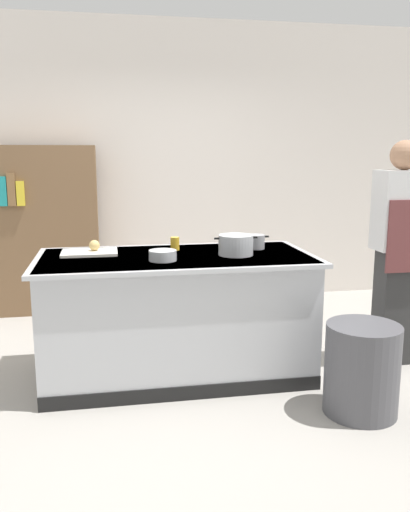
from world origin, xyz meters
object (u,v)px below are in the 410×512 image
(stock_pot, at_px, (236,245))
(juice_cup, at_px, (175,244))
(mixing_bowl, at_px, (163,255))
(bookshelf, at_px, (43,231))
(person_chef, at_px, (399,248))
(trash_bin, at_px, (362,369))
(sauce_pan, at_px, (256,242))
(onion, at_px, (94,245))

(stock_pot, distance_m, juice_cup, 0.49)
(stock_pot, distance_m, mixing_bowl, 0.55)
(juice_cup, xyz_separation_m, bookshelf, (-1.15, 1.58, -0.10))
(juice_cup, relative_size, person_chef, 0.06)
(stock_pot, xyz_separation_m, bookshelf, (-1.56, 1.85, -0.12))
(mixing_bowl, xyz_separation_m, trash_bin, (1.18, -0.65, -0.65))
(sauce_pan, bearing_deg, onion, 178.90)
(juice_cup, bearing_deg, mixing_bowl, -109.14)
(stock_pot, relative_size, juice_cup, 3.16)
(mixing_bowl, xyz_separation_m, bookshelf, (-1.02, 1.96, -0.08))
(bookshelf, bearing_deg, onion, -71.03)
(sauce_pan, xyz_separation_m, bookshelf, (-1.77, 1.63, -0.10))
(sauce_pan, height_order, trash_bin, sauce_pan)
(mixing_bowl, bearing_deg, juice_cup, 70.86)
(onion, bearing_deg, bookshelf, 108.97)
(sauce_pan, relative_size, trash_bin, 0.36)
(stock_pot, relative_size, mixing_bowl, 1.66)
(person_chef, bearing_deg, mixing_bowl, 83.73)
(trash_bin, relative_size, person_chef, 0.34)
(sauce_pan, xyz_separation_m, mixing_bowl, (-0.75, -0.33, -0.02))
(stock_pot, relative_size, sauce_pan, 1.53)
(onion, xyz_separation_m, mixing_bowl, (0.47, -0.35, -0.02))
(onion, distance_m, person_chef, 2.30)
(person_chef, bearing_deg, trash_bin, 130.20)
(bookshelf, bearing_deg, person_chef, -33.37)
(trash_bin, height_order, bookshelf, bookshelf)
(mixing_bowl, relative_size, bookshelf, 0.11)
(trash_bin, distance_m, person_chef, 1.16)
(bookshelf, bearing_deg, trash_bin, -49.92)
(sauce_pan, height_order, mixing_bowl, sauce_pan)
(stock_pot, xyz_separation_m, mixing_bowl, (-0.54, -0.11, -0.04))
(onion, bearing_deg, person_chef, -6.51)
(trash_bin, relative_size, bookshelf, 0.34)
(trash_bin, bearing_deg, stock_pot, 130.08)
(onion, height_order, person_chef, person_chef)
(person_chef, bearing_deg, stock_pot, 80.13)
(mixing_bowl, relative_size, trash_bin, 0.33)
(juice_cup, bearing_deg, bookshelf, 126.03)
(onion, distance_m, trash_bin, 2.04)
(stock_pot, xyz_separation_m, trash_bin, (0.64, -0.76, -0.68))
(juice_cup, height_order, person_chef, person_chef)
(mixing_bowl, distance_m, person_chef, 1.82)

